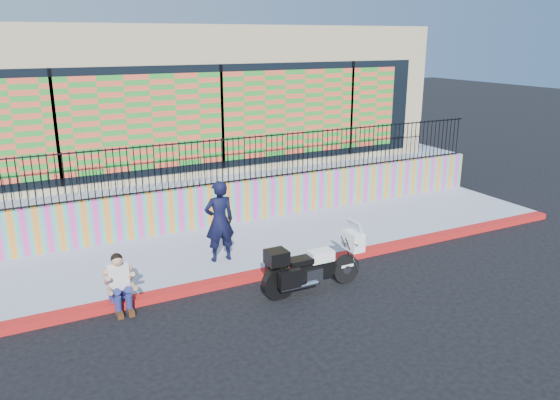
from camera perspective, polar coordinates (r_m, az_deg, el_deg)
ground at (r=12.11m, az=1.56°, el=-7.34°), size 90.00×90.00×0.00m
red_curb at (r=12.08m, az=1.56°, el=-7.02°), size 16.00×0.30×0.15m
sidewalk at (r=13.44m, az=-1.84°, el=-4.51°), size 16.00×3.00×0.15m
mural_wall at (r=14.62m, az=-4.56°, el=-0.20°), size 16.00×0.20×1.10m
metal_fence at (r=14.33m, az=-4.67°, el=4.20°), size 15.80×0.04×1.20m
elevated_platform at (r=19.30m, az=-10.47°, el=3.49°), size 16.00×10.00×1.25m
storefront_building at (r=18.68m, az=-10.69°, el=11.21°), size 14.00×8.06×4.00m
police_motorcycle at (r=10.99m, az=3.32°, el=-6.75°), size 2.17×0.72×1.35m
police_officer at (r=12.01m, az=-6.35°, el=-2.21°), size 0.68×0.46×1.83m
seated_man at (r=10.70m, az=-16.33°, el=-8.80°), size 0.54×0.71×1.06m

